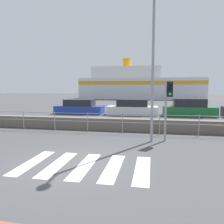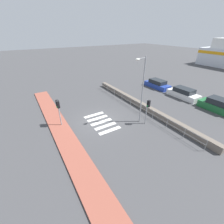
{
  "view_description": "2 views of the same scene",
  "coord_description": "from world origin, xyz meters",
  "px_view_note": "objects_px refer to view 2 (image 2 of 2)",
  "views": [
    {
      "loc": [
        2.51,
        -6.38,
        2.46
      ],
      "look_at": [
        0.96,
        2.0,
        1.5
      ],
      "focal_mm": 35.0,
      "sensor_mm": 36.0,
      "label": 1
    },
    {
      "loc": [
        12.59,
        -6.16,
        8.65
      ],
      "look_at": [
        1.02,
        1.0,
        1.2
      ],
      "focal_mm": 24.0,
      "sensor_mm": 36.0,
      "label": 2
    }
  ],
  "objects_px": {
    "streetlamp": "(141,85)",
    "parked_car_white": "(183,93)",
    "traffic_light_far": "(148,107)",
    "parked_car_green": "(219,106)",
    "traffic_light_near": "(58,106)",
    "parked_car_blue": "(157,84)"
  },
  "relations": [
    {
      "from": "streetlamp",
      "to": "parked_car_green",
      "type": "height_order",
      "value": "streetlamp"
    },
    {
      "from": "traffic_light_far",
      "to": "parked_car_green",
      "type": "distance_m",
      "value": 9.97
    },
    {
      "from": "parked_car_blue",
      "to": "parked_car_white",
      "type": "xyz_separation_m",
      "value": [
        5.02,
        0.0,
        0.02
      ]
    },
    {
      "from": "streetlamp",
      "to": "parked_car_blue",
      "type": "height_order",
      "value": "streetlamp"
    },
    {
      "from": "traffic_light_near",
      "to": "traffic_light_far",
      "type": "distance_m",
      "value": 8.71
    },
    {
      "from": "parked_car_green",
      "to": "streetlamp",
      "type": "bearing_deg",
      "value": -107.47
    },
    {
      "from": "parked_car_white",
      "to": "parked_car_green",
      "type": "bearing_deg",
      "value": -0.0
    },
    {
      "from": "traffic_light_near",
      "to": "streetlamp",
      "type": "distance_m",
      "value": 8.2
    },
    {
      "from": "streetlamp",
      "to": "parked_car_blue",
      "type": "relative_size",
      "value": 1.49
    },
    {
      "from": "parked_car_green",
      "to": "traffic_light_near",
      "type": "bearing_deg",
      "value": -111.46
    },
    {
      "from": "traffic_light_near",
      "to": "parked_car_blue",
      "type": "height_order",
      "value": "traffic_light_near"
    },
    {
      "from": "streetlamp",
      "to": "parked_car_green",
      "type": "distance_m",
      "value": 11.04
    },
    {
      "from": "traffic_light_far",
      "to": "parked_car_green",
      "type": "height_order",
      "value": "traffic_light_far"
    },
    {
      "from": "streetlamp",
      "to": "parked_car_white",
      "type": "xyz_separation_m",
      "value": [
        -1.75,
        10.01,
        -3.5
      ]
    },
    {
      "from": "parked_car_blue",
      "to": "parked_car_green",
      "type": "relative_size",
      "value": 1.02
    },
    {
      "from": "traffic_light_near",
      "to": "traffic_light_far",
      "type": "xyz_separation_m",
      "value": [
        4.31,
        7.57,
        -0.22
      ]
    },
    {
      "from": "parked_car_green",
      "to": "parked_car_white",
      "type": "bearing_deg",
      "value": 180.0
    },
    {
      "from": "traffic_light_far",
      "to": "parked_car_white",
      "type": "bearing_deg",
      "value": 104.46
    },
    {
      "from": "parked_car_blue",
      "to": "parked_car_white",
      "type": "distance_m",
      "value": 5.02
    },
    {
      "from": "traffic_light_near",
      "to": "parked_car_green",
      "type": "xyz_separation_m",
      "value": [
        6.74,
        17.14,
        -1.57
      ]
    },
    {
      "from": "streetlamp",
      "to": "parked_car_white",
      "type": "distance_m",
      "value": 10.74
    },
    {
      "from": "traffic_light_near",
      "to": "parked_car_green",
      "type": "relative_size",
      "value": 0.64
    }
  ]
}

